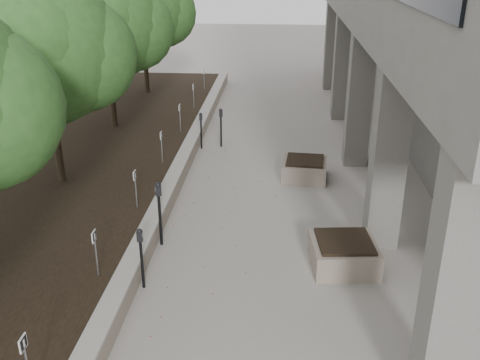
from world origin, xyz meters
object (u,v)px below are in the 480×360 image
(crabapple_tree_4, at_px, (108,48))
(crabapple_tree_5, at_px, (143,28))
(parking_meter_2, at_px, (142,259))
(parking_meter_3, at_px, (160,214))
(parking_meter_4, at_px, (221,128))
(parking_meter_5, at_px, (201,131))
(planter_back, at_px, (305,169))
(planter_front, at_px, (344,253))
(crabapple_tree_3, at_px, (49,81))

(crabapple_tree_4, xyz_separation_m, crabapple_tree_5, (0.00, 5.00, 0.00))
(parking_meter_2, height_order, parking_meter_3, parking_meter_3)
(parking_meter_3, distance_m, parking_meter_4, 6.77)
(crabapple_tree_5, bearing_deg, parking_meter_4, -56.22)
(crabapple_tree_4, bearing_deg, parking_meter_3, -66.70)
(parking_meter_5, xyz_separation_m, planter_back, (3.36, -2.31, -0.33))
(parking_meter_2, distance_m, parking_meter_4, 8.47)
(crabapple_tree_4, bearing_deg, parking_meter_4, -11.75)
(parking_meter_4, relative_size, planter_front, 1.00)
(crabapple_tree_3, bearing_deg, parking_meter_2, -52.59)
(crabapple_tree_4, xyz_separation_m, parking_meter_3, (3.25, -7.55, -2.35))
(parking_meter_4, bearing_deg, crabapple_tree_3, -151.68)
(planter_front, bearing_deg, crabapple_tree_3, 156.54)
(crabapple_tree_4, bearing_deg, planter_front, -48.30)
(crabapple_tree_4, distance_m, crabapple_tree_5, 5.00)
(parking_meter_4, distance_m, planter_back, 3.76)
(parking_meter_4, bearing_deg, parking_meter_5, -176.71)
(crabapple_tree_5, height_order, parking_meter_4, crabapple_tree_5)
(parking_meter_2, relative_size, planter_back, 1.04)
(parking_meter_3, bearing_deg, crabapple_tree_4, 92.35)
(planter_back, bearing_deg, parking_meter_3, -128.83)
(parking_meter_3, bearing_deg, planter_back, 30.22)
(crabapple_tree_5, xyz_separation_m, parking_meter_4, (3.88, -5.81, -2.45))
(parking_meter_2, xyz_separation_m, parking_meter_5, (0.00, 8.18, -0.03))
(parking_meter_2, xyz_separation_m, parking_meter_3, (0.00, 1.70, 0.12))
(crabapple_tree_3, bearing_deg, planter_front, -23.46)
(parking_meter_2, xyz_separation_m, planter_front, (4.01, 1.10, -0.34))
(parking_meter_2, bearing_deg, crabapple_tree_4, 107.75)
(parking_meter_2, xyz_separation_m, parking_meter_4, (0.63, 8.44, 0.01))
(crabapple_tree_4, distance_m, parking_meter_4, 4.67)
(crabapple_tree_4, distance_m, parking_meter_3, 8.55)
(parking_meter_4, distance_m, planter_front, 8.09)
(parking_meter_5, xyz_separation_m, planter_front, (4.01, -7.09, -0.31))
(crabapple_tree_3, bearing_deg, parking_meter_4, 47.18)
(crabapple_tree_5, height_order, planter_front, crabapple_tree_5)
(parking_meter_4, xyz_separation_m, planter_back, (2.72, -2.57, -0.37))
(parking_meter_2, relative_size, planter_front, 0.98)
(crabapple_tree_3, height_order, planter_back, crabapple_tree_3)
(crabapple_tree_3, xyz_separation_m, parking_meter_5, (3.25, 3.93, -2.50))
(crabapple_tree_3, xyz_separation_m, parking_meter_3, (3.25, -2.55, -2.35))
(crabapple_tree_3, distance_m, crabapple_tree_5, 10.00)
(crabapple_tree_5, height_order, parking_meter_3, crabapple_tree_5)
(parking_meter_4, distance_m, parking_meter_5, 0.69)
(crabapple_tree_3, relative_size, parking_meter_3, 3.53)
(planter_back, bearing_deg, crabapple_tree_3, -166.19)
(crabapple_tree_5, relative_size, parking_meter_4, 4.09)
(parking_meter_2, distance_m, parking_meter_5, 8.18)
(parking_meter_5, relative_size, planter_back, 0.99)
(crabapple_tree_4, relative_size, crabapple_tree_5, 1.00)
(parking_meter_5, bearing_deg, planter_back, -47.51)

